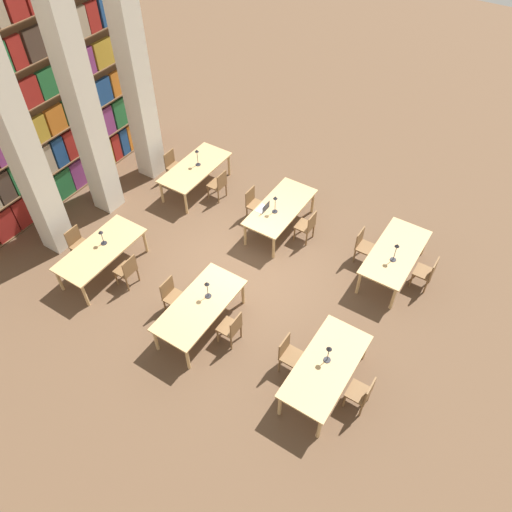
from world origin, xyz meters
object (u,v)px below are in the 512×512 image
Objects in this scene: desk_lamp_3 at (275,202)px; chair_6 at (307,226)px; reading_table_4 at (101,251)px; chair_8 at (127,270)px; desk_lamp_4 at (101,235)px; chair_3 at (363,245)px; reading_table_2 at (200,306)px; chair_9 at (78,243)px; chair_4 at (232,328)px; desk_lamp_5 at (197,155)px; chair_0 at (362,393)px; chair_11 at (173,165)px; desk_lamp_0 at (329,351)px; reading_table_3 at (280,208)px; pillar_left at (19,141)px; pillar_right at (134,73)px; desk_lamp_2 at (207,287)px; desk_lamp_1 at (396,249)px; laptop at (263,208)px; reading_table_1 at (395,254)px; reading_table_5 at (195,169)px; chair_10 at (219,184)px; chair_1 at (289,354)px; pillar_center at (82,104)px; chair_2 at (427,272)px; reading_table_0 at (326,367)px; chair_5 at (172,295)px; chair_7 at (254,203)px.

chair_6 is at bearing -73.64° from desk_lamp_3.
chair_8 is at bearing -90.47° from reading_table_4.
chair_3 is at bearing -55.62° from desk_lamp_4.
chair_9 is (0.04, 3.65, -0.18)m from reading_table_2.
desk_lamp_3 reaches higher than desk_lamp_4.
desk_lamp_5 is (3.76, 3.68, 0.58)m from chair_4.
chair_11 is (3.53, 7.32, 0.00)m from chair_0.
reading_table_3 is (3.28, 2.97, -0.37)m from desk_lamp_0.
pillar_right is at bearing 0.00° from pillar_left.
chair_6 is 1.80× the size of desk_lamp_3.
chair_8 is (0.04, 2.10, -0.18)m from reading_table_2.
pillar_left reaches higher than desk_lamp_2.
pillar_right is 6.84× the size of chair_0.
desk_lamp_1 reaches higher than laptop.
desk_lamp_0 is at bearing 81.35° from chair_0.
desk_lamp_0 is 4.44m from reading_table_3.
reading_table_1 is 5.76m from reading_table_5.
pillar_right is at bearing 89.09° from reading_table_3.
desk_lamp_5 reaches higher than desk_lamp_2.
reading_table_4 is 2.43× the size of chair_10.
chair_1 is 1.98× the size of desk_lamp_0.
desk_lamp_0 is 0.50× the size of chair_4.
chair_2 is (1.80, -8.11, -2.53)m from pillar_center.
chair_9 is 0.41× the size of reading_table_5.
reading_table_2 is 2.43× the size of chair_8.
laptop is 0.15× the size of reading_table_5.
desk_lamp_0 reaches higher than chair_11.
reading_table_2 is 2.43× the size of chair_4.
chair_0 is 0.41× the size of reading_table_1.
reading_table_5 is 0.80m from chair_10.
chair_9 is at bearing 91.77° from desk_lamp_0.
chair_8 is at bearing 150.73° from reading_table_3.
reading_table_0 is at bearing -92.56° from desk_lamp_2.
desk_lamp_1 is at bearing -0.54° from reading_table_0.
chair_2 is at bearing -46.87° from desk_lamp_2.
reading_table_1 is 4.69× the size of desk_lamp_2.
chair_10 is at bearing -105.03° from laptop.
reading_table_2 is at bearing 89.35° from chair_9.
desk_lamp_2 is at bearing 107.29° from chair_5.
desk_lamp_2 is 3.28m from reading_table_3.
pillar_right is 5.94m from desk_lamp_2.
pillar_left is at bearing 180.00° from pillar_center.
chair_2 is at bearing -89.70° from pillar_right.
pillar_left is 6.84× the size of chair_3.
desk_lamp_1 reaches higher than chair_11.
desk_lamp_2 reaches higher than chair_3.
pillar_right is 5.71m from chair_6.
chair_10 is at bearing 86.42° from reading_table_3.
chair_1 is at bearing 41.57° from chair_7.
chair_7 is 2.74× the size of laptop.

